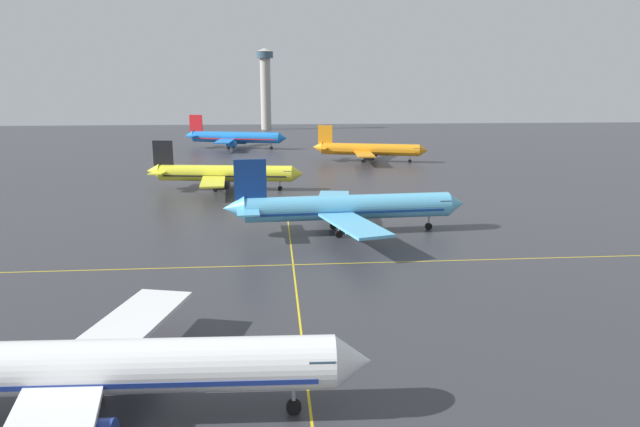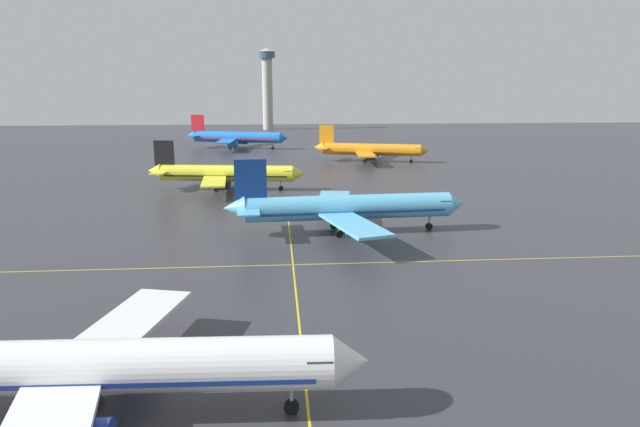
# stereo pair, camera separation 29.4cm
# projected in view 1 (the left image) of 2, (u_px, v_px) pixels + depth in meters

# --- Properties ---
(airliner_front_gate) EXTENTS (35.56, 30.70, 11.07)m
(airliner_front_gate) POSITION_uv_depth(u_px,v_px,m) (100.00, 368.00, 36.33)
(airliner_front_gate) COLOR white
(airliner_front_gate) RESTS_ON ground
(airliner_second_row) EXTENTS (37.17, 32.02, 11.56)m
(airliner_second_row) POSITION_uv_depth(u_px,v_px,m) (345.00, 208.00, 83.40)
(airliner_second_row) COLOR #5BB7E5
(airliner_second_row) RESTS_ON ground
(airliner_third_row) EXTENTS (34.01, 29.07, 10.58)m
(airliner_third_row) POSITION_uv_depth(u_px,v_px,m) (224.00, 173.00, 118.26)
(airliner_third_row) COLOR yellow
(airliner_third_row) RESTS_ON ground
(airliner_far_left_stand) EXTENTS (33.62, 28.65, 10.60)m
(airliner_far_left_stand) POSITION_uv_depth(u_px,v_px,m) (369.00, 150.00, 162.66)
(airliner_far_left_stand) COLOR orange
(airliner_far_left_stand) RESTS_ON ground
(airliner_far_right_stand) EXTENTS (37.40, 31.91, 11.83)m
(airliner_far_right_stand) POSITION_uv_depth(u_px,v_px,m) (235.00, 137.00, 196.88)
(airliner_far_right_stand) COLOR blue
(airliner_far_right_stand) RESTS_ON ground
(taxiway_markings) EXTENTS (163.61, 88.12, 0.01)m
(taxiway_markings) POSITION_uv_depth(u_px,v_px,m) (301.00, 334.00, 49.78)
(taxiway_markings) COLOR yellow
(taxiway_markings) RESTS_ON ground
(control_tower) EXTENTS (8.82, 8.82, 40.57)m
(control_tower) POSITION_uv_depth(u_px,v_px,m) (265.00, 83.00, 280.70)
(control_tower) COLOR #ADA89E
(control_tower) RESTS_ON ground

